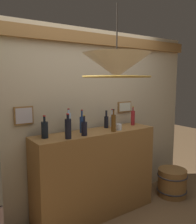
{
  "coord_description": "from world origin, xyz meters",
  "views": [
    {
      "loc": [
        -1.62,
        -1.6,
        1.76
      ],
      "look_at": [
        0.0,
        0.76,
        1.36
      ],
      "focal_mm": 38.21,
      "sensor_mm": 36.0,
      "label": 1
    }
  ],
  "objects_px": {
    "liquor_bottle_brandy": "(133,118)",
    "liquor_bottle_rum": "(69,122)",
    "liquor_bottle_mezcal": "(112,121)",
    "glass_tumbler_rocks": "(119,127)",
    "liquor_bottle_vermouth": "(106,121)",
    "liquor_bottle_bourbon": "(113,123)",
    "liquor_bottle_tequila": "(68,128)",
    "liquor_bottle_vodka": "(44,129)",
    "liquor_bottle_amaro": "(45,129)",
    "liquor_bottle_port": "(84,128)",
    "pendant_lamp": "(117,66)",
    "wooden_barrel": "(172,182)",
    "liquor_bottle_scotch": "(82,124)"
  },
  "relations": [
    {
      "from": "liquor_bottle_tequila",
      "to": "pendant_lamp",
      "type": "relative_size",
      "value": 0.47
    },
    {
      "from": "glass_tumbler_rocks",
      "to": "liquor_bottle_bourbon",
      "type": "bearing_deg",
      "value": -167.08
    },
    {
      "from": "liquor_bottle_mezcal",
      "to": "glass_tumbler_rocks",
      "type": "bearing_deg",
      "value": -105.78
    },
    {
      "from": "liquor_bottle_mezcal",
      "to": "glass_tumbler_rocks",
      "type": "height_order",
      "value": "liquor_bottle_mezcal"
    },
    {
      "from": "liquor_bottle_mezcal",
      "to": "pendant_lamp",
      "type": "distance_m",
      "value": 1.37
    },
    {
      "from": "liquor_bottle_scotch",
      "to": "liquor_bottle_mezcal",
      "type": "relative_size",
      "value": 1.15
    },
    {
      "from": "liquor_bottle_vermouth",
      "to": "liquor_bottle_tequila",
      "type": "xyz_separation_m",
      "value": [
        -0.69,
        -0.23,
        0.03
      ]
    },
    {
      "from": "pendant_lamp",
      "to": "liquor_bottle_bourbon",
      "type": "bearing_deg",
      "value": 53.16
    },
    {
      "from": "liquor_bottle_vermouth",
      "to": "wooden_barrel",
      "type": "relative_size",
      "value": 0.52
    },
    {
      "from": "glass_tumbler_rocks",
      "to": "liquor_bottle_vodka",
      "type": "bearing_deg",
      "value": 164.46
    },
    {
      "from": "liquor_bottle_vodka",
      "to": "liquor_bottle_brandy",
      "type": "xyz_separation_m",
      "value": [
        1.27,
        -0.1,
        0.02
      ]
    },
    {
      "from": "liquor_bottle_bourbon",
      "to": "glass_tumbler_rocks",
      "type": "height_order",
      "value": "liquor_bottle_bourbon"
    },
    {
      "from": "liquor_bottle_amaro",
      "to": "glass_tumbler_rocks",
      "type": "xyz_separation_m",
      "value": [
        0.94,
        -0.14,
        -0.06
      ]
    },
    {
      "from": "liquor_bottle_port",
      "to": "liquor_bottle_rum",
      "type": "xyz_separation_m",
      "value": [
        -0.07,
        0.24,
        0.04
      ]
    },
    {
      "from": "liquor_bottle_tequila",
      "to": "liquor_bottle_port",
      "type": "bearing_deg",
      "value": 5.69
    },
    {
      "from": "liquor_bottle_vermouth",
      "to": "glass_tumbler_rocks",
      "type": "xyz_separation_m",
      "value": [
        0.05,
        -0.21,
        -0.05
      ]
    },
    {
      "from": "liquor_bottle_vermouth",
      "to": "liquor_bottle_amaro",
      "type": "relative_size",
      "value": 0.92
    },
    {
      "from": "liquor_bottle_bourbon",
      "to": "liquor_bottle_scotch",
      "type": "bearing_deg",
      "value": 154.48
    },
    {
      "from": "liquor_bottle_port",
      "to": "liquor_bottle_bourbon",
      "type": "bearing_deg",
      "value": -2.92
    },
    {
      "from": "liquor_bottle_port",
      "to": "wooden_barrel",
      "type": "relative_size",
      "value": 0.53
    },
    {
      "from": "liquor_bottle_bourbon",
      "to": "liquor_bottle_tequila",
      "type": "relative_size",
      "value": 1.01
    },
    {
      "from": "liquor_bottle_brandy",
      "to": "liquor_bottle_vermouth",
      "type": "bearing_deg",
      "value": 171.99
    },
    {
      "from": "liquor_bottle_rum",
      "to": "liquor_bottle_vodka",
      "type": "bearing_deg",
      "value": 178.33
    },
    {
      "from": "liquor_bottle_port",
      "to": "liquor_bottle_vodka",
      "type": "relative_size",
      "value": 1.12
    },
    {
      "from": "liquor_bottle_amaro",
      "to": "liquor_bottle_vodka",
      "type": "bearing_deg",
      "value": 69.35
    },
    {
      "from": "liquor_bottle_amaro",
      "to": "liquor_bottle_rum",
      "type": "distance_m",
      "value": 0.36
    },
    {
      "from": "liquor_bottle_scotch",
      "to": "liquor_bottle_rum",
      "type": "bearing_deg",
      "value": 142.88
    },
    {
      "from": "liquor_bottle_vodka",
      "to": "liquor_bottle_rum",
      "type": "distance_m",
      "value": 0.31
    },
    {
      "from": "liquor_bottle_port",
      "to": "liquor_bottle_tequila",
      "type": "distance_m",
      "value": 0.22
    },
    {
      "from": "liquor_bottle_port",
      "to": "liquor_bottle_vodka",
      "type": "height_order",
      "value": "liquor_bottle_port"
    },
    {
      "from": "glass_tumbler_rocks",
      "to": "wooden_barrel",
      "type": "relative_size",
      "value": 0.18
    },
    {
      "from": "liquor_bottle_bourbon",
      "to": "liquor_bottle_rum",
      "type": "height_order",
      "value": "liquor_bottle_rum"
    },
    {
      "from": "liquor_bottle_bourbon",
      "to": "liquor_bottle_vermouth",
      "type": "distance_m",
      "value": 0.24
    },
    {
      "from": "liquor_bottle_vodka",
      "to": "liquor_bottle_bourbon",
      "type": "bearing_deg",
      "value": -19.17
    },
    {
      "from": "liquor_bottle_brandy",
      "to": "liquor_bottle_rum",
      "type": "distance_m",
      "value": 0.97
    },
    {
      "from": "liquor_bottle_scotch",
      "to": "liquor_bottle_tequila",
      "type": "height_order",
      "value": "liquor_bottle_scotch"
    },
    {
      "from": "liquor_bottle_mezcal",
      "to": "liquor_bottle_vodka",
      "type": "bearing_deg",
      "value": 178.34
    },
    {
      "from": "liquor_bottle_port",
      "to": "liquor_bottle_amaro",
      "type": "relative_size",
      "value": 0.95
    },
    {
      "from": "liquor_bottle_mezcal",
      "to": "pendant_lamp",
      "type": "height_order",
      "value": "pendant_lamp"
    },
    {
      "from": "glass_tumbler_rocks",
      "to": "wooden_barrel",
      "type": "xyz_separation_m",
      "value": [
        0.96,
        -0.11,
        -0.95
      ]
    },
    {
      "from": "liquor_bottle_bourbon",
      "to": "liquor_bottle_port",
      "type": "relative_size",
      "value": 1.17
    },
    {
      "from": "liquor_bottle_scotch",
      "to": "liquor_bottle_rum",
      "type": "height_order",
      "value": "liquor_bottle_rum"
    },
    {
      "from": "liquor_bottle_port",
      "to": "glass_tumbler_rocks",
      "type": "xyz_separation_m",
      "value": [
        0.52,
        0.0,
        -0.05
      ]
    },
    {
      "from": "liquor_bottle_rum",
      "to": "glass_tumbler_rocks",
      "type": "relative_size",
      "value": 3.74
    },
    {
      "from": "liquor_bottle_vodka",
      "to": "liquor_bottle_tequila",
      "type": "height_order",
      "value": "liquor_bottle_tequila"
    },
    {
      "from": "wooden_barrel",
      "to": "pendant_lamp",
      "type": "bearing_deg",
      "value": -158.67
    },
    {
      "from": "liquor_bottle_vodka",
      "to": "glass_tumbler_rocks",
      "type": "bearing_deg",
      "value": -15.54
    },
    {
      "from": "liquor_bottle_mezcal",
      "to": "liquor_bottle_bourbon",
      "type": "bearing_deg",
      "value": -124.73
    },
    {
      "from": "liquor_bottle_vermouth",
      "to": "liquor_bottle_brandy",
      "type": "relative_size",
      "value": 0.87
    },
    {
      "from": "liquor_bottle_scotch",
      "to": "liquor_bottle_brandy",
      "type": "bearing_deg",
      "value": 0.28
    }
  ]
}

